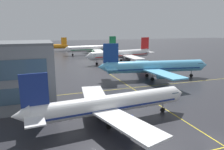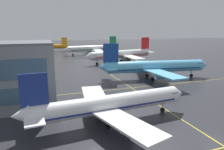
% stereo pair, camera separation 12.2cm
% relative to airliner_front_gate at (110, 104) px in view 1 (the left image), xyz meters
% --- Properties ---
extents(ground_plane, '(600.00, 600.00, 0.00)m').
position_rel_airliner_front_gate_xyz_m(ground_plane, '(13.70, -11.88, -3.63)').
color(ground_plane, '#28282D').
extents(airliner_front_gate, '(34.25, 29.45, 10.64)m').
position_rel_airliner_front_gate_xyz_m(airliner_front_gate, '(0.00, 0.00, 0.00)').
color(airliner_front_gate, white).
rests_on(airliner_front_gate, ground).
extents(airliner_second_row, '(40.63, 34.68, 12.65)m').
position_rel_airliner_front_gate_xyz_m(airliner_second_row, '(26.07, 28.40, 0.68)').
color(airliner_second_row, '#5BB7E5').
rests_on(airliner_second_row, ground).
extents(airliner_third_row, '(40.58, 34.47, 12.69)m').
position_rel_airliner_front_gate_xyz_m(airliner_third_row, '(28.89, 66.18, 0.70)').
color(airliner_third_row, white).
rests_on(airliner_third_row, ground).
extents(airliner_far_left_stand, '(39.13, 33.62, 12.16)m').
position_rel_airliner_front_gate_xyz_m(airliner_far_left_stand, '(22.97, 104.08, 0.52)').
color(airliner_far_left_stand, white).
rests_on(airliner_far_left_stand, ground).
extents(airliner_far_right_stand, '(33.75, 28.72, 10.60)m').
position_rel_airliner_front_gate_xyz_m(airliner_far_right_stand, '(-5.12, 137.86, -0.01)').
color(airliner_far_right_stand, orange).
rests_on(airliner_far_right_stand, ground).
extents(taxiway_markings, '(123.97, 75.09, 0.01)m').
position_rel_airliner_front_gate_xyz_m(taxiway_markings, '(13.70, 3.19, -3.63)').
color(taxiway_markings, yellow).
rests_on(taxiway_markings, ground).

